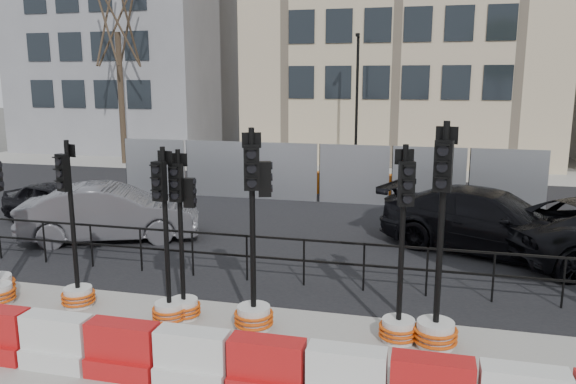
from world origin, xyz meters
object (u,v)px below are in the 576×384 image
(car_c, at_px, (490,222))
(traffic_signal_d, at_px, (183,280))
(car_a, at_px, (59,203))
(traffic_signal_h, at_px, (437,304))

(car_c, bearing_deg, traffic_signal_d, 155.16)
(car_a, bearing_deg, traffic_signal_d, -113.95)
(traffic_signal_h, distance_m, car_c, 5.53)
(traffic_signal_d, height_order, traffic_signal_h, traffic_signal_h)
(car_c, bearing_deg, car_a, 112.27)
(traffic_signal_d, distance_m, car_a, 8.00)
(traffic_signal_d, distance_m, car_c, 7.69)
(car_a, relative_size, car_c, 0.70)
(traffic_signal_h, bearing_deg, traffic_signal_d, -170.64)
(car_a, xyz_separation_m, car_c, (11.68, 0.20, 0.13))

